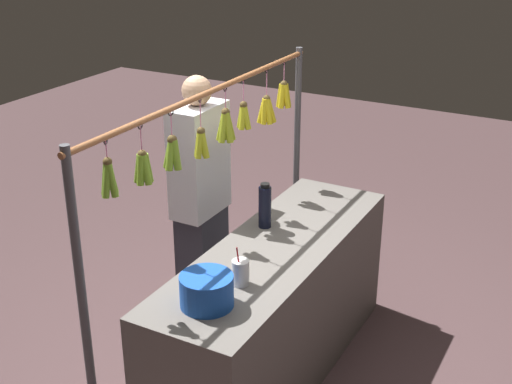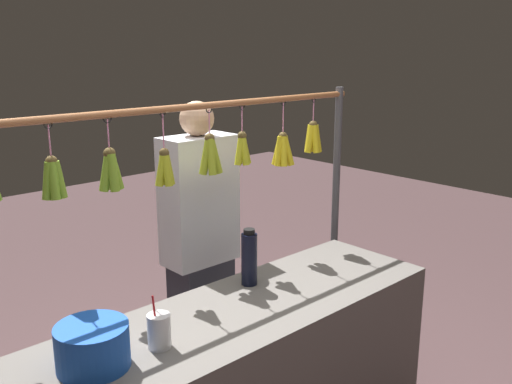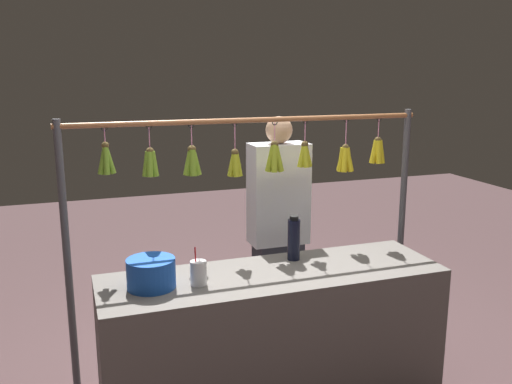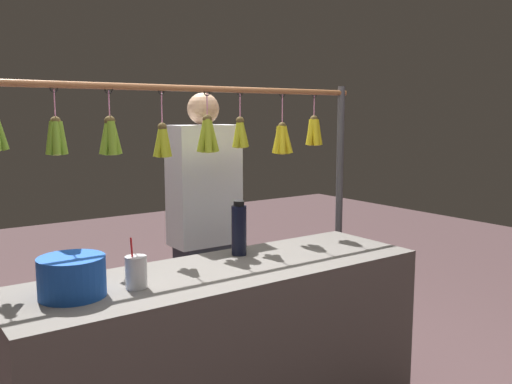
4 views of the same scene
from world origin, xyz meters
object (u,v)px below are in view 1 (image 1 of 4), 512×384
at_px(drink_cup, 241,272).
at_px(blue_bucket, 207,291).
at_px(water_bottle, 265,206).
at_px(vendor_person, 201,207).

bearing_deg(drink_cup, blue_bucket, -10.22).
bearing_deg(water_bottle, drink_cup, 17.52).
bearing_deg(vendor_person, blue_bucket, 34.30).
height_order(blue_bucket, vendor_person, vendor_person).
relative_size(water_bottle, drink_cup, 1.31).
relative_size(water_bottle, blue_bucket, 1.06).
bearing_deg(water_bottle, blue_bucket, 10.09).
bearing_deg(blue_bucket, water_bottle, -169.91).
distance_m(drink_cup, vendor_person, 1.04).
relative_size(drink_cup, vendor_person, 0.12).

